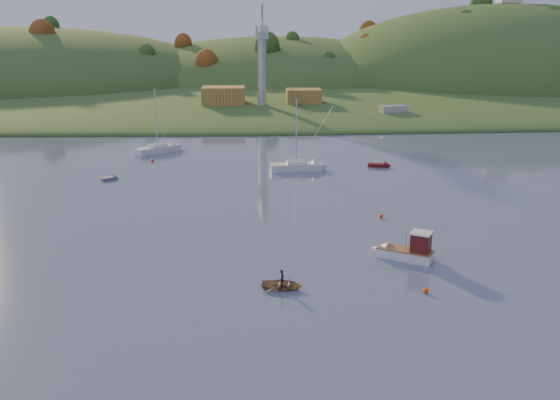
{
  "coord_description": "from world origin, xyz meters",
  "views": [
    {
      "loc": [
        -1.78,
        -40.83,
        23.43
      ],
      "look_at": [
        2.02,
        32.53,
        2.38
      ],
      "focal_mm": 40.0,
      "sensor_mm": 36.0,
      "label": 1
    }
  ],
  "objects_px": {
    "fishing_boat": "(401,250)",
    "grey_dinghy": "(112,178)",
    "sailboat_far": "(296,166)",
    "red_tender": "(382,165)",
    "sailboat_near": "(158,149)",
    "canoe": "(282,285)"
  },
  "relations": [
    {
      "from": "red_tender",
      "to": "sailboat_near",
      "type": "bearing_deg",
      "value": 172.58
    },
    {
      "from": "fishing_boat",
      "to": "sailboat_near",
      "type": "xyz_separation_m",
      "value": [
        -32.32,
        55.56,
        -0.16
      ]
    },
    {
      "from": "fishing_boat",
      "to": "red_tender",
      "type": "distance_m",
      "value": 42.19
    },
    {
      "from": "fishing_boat",
      "to": "grey_dinghy",
      "type": "distance_m",
      "value": 50.88
    },
    {
      "from": "red_tender",
      "to": "fishing_boat",
      "type": "bearing_deg",
      "value": -87.27
    },
    {
      "from": "fishing_boat",
      "to": "grey_dinghy",
      "type": "bearing_deg",
      "value": -13.0
    },
    {
      "from": "sailboat_far",
      "to": "canoe",
      "type": "bearing_deg",
      "value": -102.24
    },
    {
      "from": "fishing_boat",
      "to": "sailboat_far",
      "type": "relative_size",
      "value": 0.57
    },
    {
      "from": "fishing_boat",
      "to": "grey_dinghy",
      "type": "xyz_separation_m",
      "value": [
        -36.57,
        35.36,
        -0.72
      ]
    },
    {
      "from": "fishing_boat",
      "to": "sailboat_near",
      "type": "bearing_deg",
      "value": -28.77
    },
    {
      "from": "fishing_boat",
      "to": "red_tender",
      "type": "relative_size",
      "value": 1.63
    },
    {
      "from": "canoe",
      "to": "grey_dinghy",
      "type": "bearing_deg",
      "value": 38.46
    },
    {
      "from": "canoe",
      "to": "grey_dinghy",
      "type": "distance_m",
      "value": 48.65
    },
    {
      "from": "sailboat_far",
      "to": "red_tender",
      "type": "bearing_deg",
      "value": 0.6
    },
    {
      "from": "sailboat_far",
      "to": "grey_dinghy",
      "type": "distance_m",
      "value": 29.16
    },
    {
      "from": "fishing_boat",
      "to": "red_tender",
      "type": "height_order",
      "value": "fishing_boat"
    },
    {
      "from": "fishing_boat",
      "to": "canoe",
      "type": "xyz_separation_m",
      "value": [
        -12.62,
        -6.98,
        -0.54
      ]
    },
    {
      "from": "red_tender",
      "to": "grey_dinghy",
      "type": "distance_m",
      "value": 43.92
    },
    {
      "from": "sailboat_near",
      "to": "canoe",
      "type": "relative_size",
      "value": 3.18
    },
    {
      "from": "sailboat_near",
      "to": "red_tender",
      "type": "xyz_separation_m",
      "value": [
        39.22,
        -13.94,
        -0.48
      ]
    },
    {
      "from": "sailboat_near",
      "to": "sailboat_far",
      "type": "relative_size",
      "value": 1.01
    },
    {
      "from": "canoe",
      "to": "grey_dinghy",
      "type": "relative_size",
      "value": 1.32
    }
  ]
}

